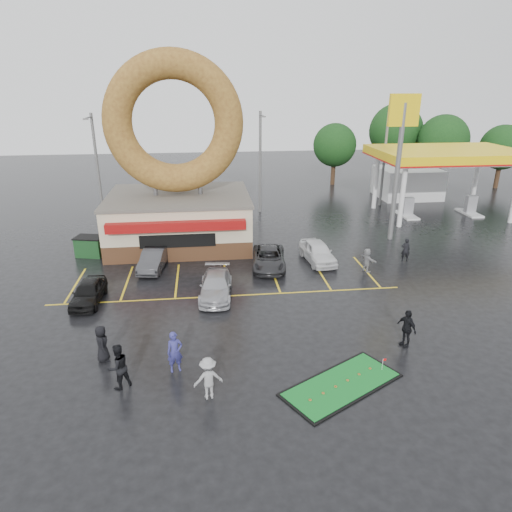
{
  "coord_description": "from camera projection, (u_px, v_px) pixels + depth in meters",
  "views": [
    {
      "loc": [
        -1.14,
        -19.95,
        11.38
      ],
      "look_at": [
        1.62,
        3.81,
        2.2
      ],
      "focal_mm": 32.0,
      "sensor_mm": 36.0,
      "label": 1
    }
  ],
  "objects": [
    {
      "name": "tree_far_a",
      "position": [
        443.0,
        140.0,
        51.47
      ],
      "size": [
        5.6,
        5.6,
        8.0
      ],
      "color": "#332114",
      "rests_on": "ground"
    },
    {
      "name": "person_walker_far",
      "position": [
        406.0,
        250.0,
        30.62
      ],
      "size": [
        0.65,
        0.49,
        1.61
      ],
      "primitive_type": "imported",
      "rotation": [
        0.0,
        0.0,
        2.96
      ],
      "color": "black",
      "rests_on": "ground"
    },
    {
      "name": "car_dgrey",
      "position": [
        153.0,
        259.0,
        29.39
      ],
      "size": [
        1.89,
        4.06,
        1.29
      ],
      "primitive_type": "imported",
      "rotation": [
        0.0,
        0.0,
        -0.14
      ],
      "color": "#333336",
      "rests_on": "ground"
    },
    {
      "name": "dumpster",
      "position": [
        90.0,
        247.0,
        31.62
      ],
      "size": [
        2.03,
        1.59,
        1.3
      ],
      "primitive_type": "cube",
      "rotation": [
        0.0,
        0.0,
        -0.24
      ],
      "color": "#1B4620",
      "rests_on": "ground"
    },
    {
      "name": "tree_far_c",
      "position": [
        396.0,
        131.0,
        54.51
      ],
      "size": [
        6.3,
        6.3,
        9.0
      ],
      "color": "#332114",
      "rests_on": "ground"
    },
    {
      "name": "shell_sign",
      "position": [
        401.0,
        141.0,
        32.59
      ],
      "size": [
        2.2,
        0.36,
        10.6
      ],
      "color": "slate",
      "rests_on": "ground"
    },
    {
      "name": "streetlight_mid",
      "position": [
        260.0,
        160.0,
        40.81
      ],
      "size": [
        0.4,
        2.21,
        9.0
      ],
      "color": "slate",
      "rests_on": "ground"
    },
    {
      "name": "person_blue",
      "position": [
        175.0,
        352.0,
        18.88
      ],
      "size": [
        0.75,
        0.58,
        1.81
      ],
      "primitive_type": "imported",
      "rotation": [
        0.0,
        0.0,
        0.25
      ],
      "color": "navy",
      "rests_on": "ground"
    },
    {
      "name": "gas_station",
      "position": [
        428.0,
        168.0,
        42.95
      ],
      "size": [
        12.3,
        13.65,
        5.9
      ],
      "color": "silver",
      "rests_on": "ground"
    },
    {
      "name": "tree_far_b",
      "position": [
        503.0,
        147.0,
        50.49
      ],
      "size": [
        4.9,
        4.9,
        7.0
      ],
      "color": "#332114",
      "rests_on": "ground"
    },
    {
      "name": "donut_shop",
      "position": [
        178.0,
        184.0,
        32.8
      ],
      "size": [
        10.2,
        8.7,
        13.5
      ],
      "color": "#472B19",
      "rests_on": "ground"
    },
    {
      "name": "car_grey",
      "position": [
        269.0,
        258.0,
        29.65
      ],
      "size": [
        2.62,
        4.73,
        1.25
      ],
      "primitive_type": "imported",
      "rotation": [
        0.0,
        0.0,
        -0.12
      ],
      "color": "#2C2C2E",
      "rests_on": "ground"
    },
    {
      "name": "car_white",
      "position": [
        318.0,
        252.0,
        30.54
      ],
      "size": [
        2.05,
        4.24,
        1.4
      ],
      "primitive_type": "imported",
      "rotation": [
        0.0,
        0.0,
        0.1
      ],
      "color": "silver",
      "rests_on": "ground"
    },
    {
      "name": "streetlight_left",
      "position": [
        97.0,
        165.0,
        38.38
      ],
      "size": [
        0.4,
        2.21,
        9.0
      ],
      "color": "slate",
      "rests_on": "ground"
    },
    {
      "name": "car_black",
      "position": [
        88.0,
        292.0,
        24.9
      ],
      "size": [
        1.62,
        3.68,
        1.23
      ],
      "primitive_type": "imported",
      "rotation": [
        0.0,
        0.0,
        -0.05
      ],
      "color": "black",
      "rests_on": "ground"
    },
    {
      "name": "person_blackjkt",
      "position": [
        118.0,
        367.0,
        17.81
      ],
      "size": [
        1.17,
        1.14,
        1.9
      ],
      "primitive_type": "imported",
      "rotation": [
        0.0,
        0.0,
        3.81
      ],
      "color": "black",
      "rests_on": "ground"
    },
    {
      "name": "car_silver",
      "position": [
        216.0,
        286.0,
        25.65
      ],
      "size": [
        2.12,
        4.43,
        1.24
      ],
      "primitive_type": "imported",
      "rotation": [
        0.0,
        0.0,
        -0.09
      ],
      "color": "#A9A9AE",
      "rests_on": "ground"
    },
    {
      "name": "person_bystander",
      "position": [
        102.0,
        344.0,
        19.59
      ],
      "size": [
        0.72,
        0.93,
        1.68
      ],
      "primitive_type": "imported",
      "rotation": [
        0.0,
        0.0,
        1.83
      ],
      "color": "black",
      "rests_on": "ground"
    },
    {
      "name": "person_cameraman",
      "position": [
        406.0,
        328.0,
        20.69
      ],
      "size": [
        0.82,
        1.15,
        1.81
      ],
      "primitive_type": "imported",
      "rotation": [
        0.0,
        0.0,
        -1.17
      ],
      "color": "black",
      "rests_on": "ground"
    },
    {
      "name": "person_walker_near",
      "position": [
        367.0,
        260.0,
        28.97
      ],
      "size": [
        0.91,
        1.49,
        1.53
      ],
      "primitive_type": "imported",
      "rotation": [
        0.0,
        0.0,
        1.92
      ],
      "color": "gray",
      "rests_on": "ground"
    },
    {
      "name": "putting_green",
      "position": [
        342.0,
        385.0,
        18.23
      ],
      "size": [
        5.43,
        4.37,
        0.63
      ],
      "color": "black",
      "rests_on": "ground"
    },
    {
      "name": "streetlight_right",
      "position": [
        385.0,
        156.0,
        43.04
      ],
      "size": [
        0.4,
        2.21,
        9.0
      ],
      "color": "slate",
      "rests_on": "ground"
    },
    {
      "name": "ground",
      "position": [
        233.0,
        326.0,
        22.7
      ],
      "size": [
        120.0,
        120.0,
        0.0
      ],
      "primitive_type": "plane",
      "color": "black",
      "rests_on": "ground"
    },
    {
      "name": "tree_far_d",
      "position": [
        335.0,
        145.0,
        52.26
      ],
      "size": [
        4.9,
        4.9,
        7.0
      ],
      "color": "#332114",
      "rests_on": "ground"
    },
    {
      "name": "person_hoodie",
      "position": [
        208.0,
        378.0,
        17.26
      ],
      "size": [
        1.22,
        0.85,
        1.73
      ],
      "primitive_type": "imported",
      "rotation": [
        0.0,
        0.0,
        3.34
      ],
      "color": "gray",
      "rests_on": "ground"
    }
  ]
}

